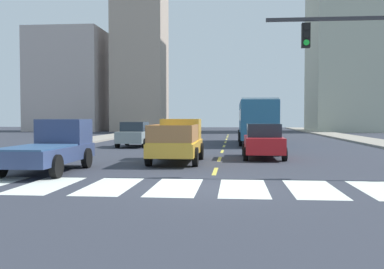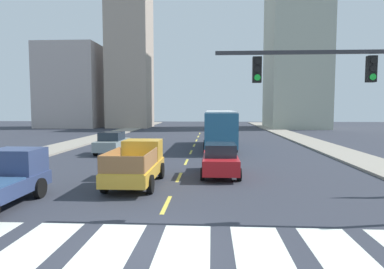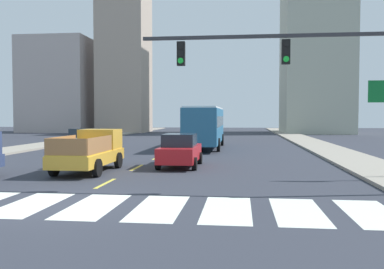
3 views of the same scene
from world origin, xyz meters
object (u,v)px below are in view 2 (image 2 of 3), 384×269
object	(u,v)px
city_bus	(220,126)
pickup_stakebed	(138,164)
sedan_near_left	(112,143)
sedan_mid	(220,159)

from	to	relation	value
city_bus	pickup_stakebed	bearing A→B (deg)	-106.21
sedan_near_left	sedan_mid	size ratio (longest dim) A/B	1.00
pickup_stakebed	sedan_mid	bearing A→B (deg)	28.99
pickup_stakebed	sedan_near_left	bearing A→B (deg)	114.68
pickup_stakebed	sedan_mid	size ratio (longest dim) A/B	1.18
city_bus	sedan_near_left	bearing A→B (deg)	-154.03
city_bus	sedan_near_left	world-z (taller)	city_bus
city_bus	sedan_near_left	xyz separation A→B (m)	(-8.53, -4.08, -1.09)
pickup_stakebed	city_bus	bearing A→B (deg)	75.42
city_bus	sedan_near_left	distance (m)	9.52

